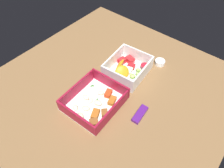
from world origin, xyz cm
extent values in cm
cube|color=brown|center=(0.00, 0.00, 1.00)|extent=(80.00, 80.00, 2.00)
cube|color=white|center=(8.83, 0.45, 2.30)|extent=(18.09, 16.46, 0.60)
cube|color=maroon|center=(0.45, 0.06, 4.92)|extent=(1.33, 15.68, 4.65)
cube|color=maroon|center=(17.21, 0.84, 4.92)|extent=(1.33, 15.68, 4.65)
cube|color=maroon|center=(8.47, 7.97, 4.92)|extent=(16.19, 1.36, 4.65)
cube|color=maroon|center=(9.18, -7.08, 4.92)|extent=(16.19, 1.36, 4.65)
ellipsoid|color=beige|center=(12.38, -0.26, 3.55)|extent=(3.01, 3.32, 1.36)
ellipsoid|color=beige|center=(4.53, -0.50, 3.39)|extent=(2.74, 2.70, 1.13)
ellipsoid|color=beige|center=(8.37, 1.61, 3.62)|extent=(2.61, 3.28, 1.46)
ellipsoid|color=beige|center=(15.49, 0.79, 3.56)|extent=(3.03, 3.34, 1.37)
ellipsoid|color=beige|center=(14.19, -2.88, 3.39)|extent=(2.43, 2.74, 1.14)
ellipsoid|color=beige|center=(9.20, -0.96, 3.39)|extent=(2.31, 1.66, 1.13)
ellipsoid|color=beige|center=(9.17, -3.20, 3.48)|extent=(1.94, 2.64, 1.26)
cube|color=#AD5B1E|center=(4.61, 4.53, 3.34)|extent=(3.77, 2.97, 1.49)
cube|color=brown|center=(9.76, 5.67, 3.29)|extent=(3.17, 3.18, 1.37)
cube|color=#AD5B1E|center=(11.91, 3.73, 3.31)|extent=(4.05, 3.44, 1.42)
cube|color=brown|center=(14.45, 5.44, 3.39)|extent=(3.43, 3.34, 1.59)
cube|color=red|center=(3.13, 1.66, 3.39)|extent=(3.54, 2.85, 1.57)
cube|color=#387A33|center=(4.14, -5.51, 2.70)|extent=(0.60, 0.40, 0.20)
cube|color=#387A33|center=(3.54, -5.00, 2.70)|extent=(0.60, 0.40, 0.20)
cube|color=#387A33|center=(6.94, 0.12, 2.70)|extent=(0.60, 0.40, 0.20)
cube|color=#387A33|center=(3.59, -5.47, 2.70)|extent=(0.60, 0.40, 0.20)
cube|color=#387A33|center=(4.21, -0.90, 2.70)|extent=(0.60, 0.40, 0.20)
cube|color=white|center=(-9.90, 0.08, 2.30)|extent=(16.38, 14.72, 0.60)
cube|color=white|center=(-17.19, -0.58, 5.32)|extent=(1.81, 13.40, 5.44)
cube|color=white|center=(-2.61, 0.74, 5.32)|extent=(1.81, 13.40, 5.44)
cube|color=white|center=(-10.48, 6.45, 5.32)|extent=(14.03, 1.86, 5.44)
cube|color=white|center=(-9.32, -6.30, 5.32)|extent=(14.03, 1.86, 5.44)
ellipsoid|color=orange|center=(-6.54, -0.47, 4.99)|extent=(6.82, 6.74, 4.59)
ellipsoid|color=orange|center=(-9.47, -3.05, 4.96)|extent=(4.89, 3.96, 4.52)
cube|color=red|center=(-12.57, -4.52, 3.52)|extent=(3.40, 2.76, 1.85)
cube|color=red|center=(-12.48, -0.42, 3.41)|extent=(2.71, 3.17, 1.63)
cube|color=#F4EACC|center=(-9.66, 0.83, 3.53)|extent=(3.65, 3.13, 1.86)
cube|color=red|center=(-14.88, -2.49, 3.61)|extent=(3.33, 3.91, 2.01)
sphere|color=#9ECC60|center=(-10.82, 4.04, 3.34)|extent=(1.47, 1.47, 1.47)
sphere|color=#9ECC60|center=(-12.46, 3.03, 3.34)|extent=(1.48, 1.48, 1.48)
sphere|color=#9ECC60|center=(-8.86, 5.38, 3.58)|extent=(1.96, 1.96, 1.96)
sphere|color=#9ECC60|center=(-8.38, 3.45, 3.56)|extent=(1.92, 1.92, 1.92)
sphere|color=#9ECC60|center=(-12.46, 4.63, 3.49)|extent=(1.79, 1.79, 1.79)
cone|color=red|center=(-14.81, 4.30, 3.78)|extent=(2.95, 2.95, 2.36)
sphere|color=navy|center=(-4.82, 5.15, 3.12)|extent=(1.04, 1.04, 1.04)
sphere|color=navy|center=(-6.17, 2.96, 3.19)|extent=(1.19, 1.19, 1.19)
sphere|color=navy|center=(-3.69, 2.54, 3.20)|extent=(1.19, 1.19, 1.19)
cube|color=#51197A|center=(2.59, 14.41, 2.60)|extent=(7.19, 3.04, 1.20)
cylinder|color=white|center=(-21.84, 7.10, 2.88)|extent=(3.85, 3.85, 1.76)
camera|label=1|loc=(34.76, 29.31, 57.99)|focal=32.46mm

